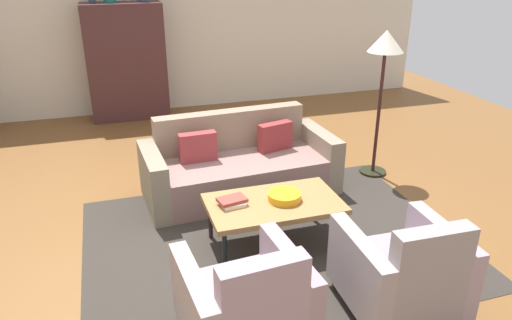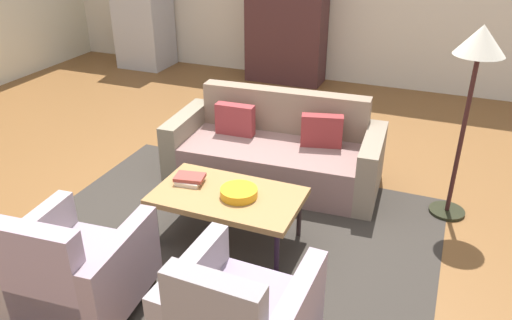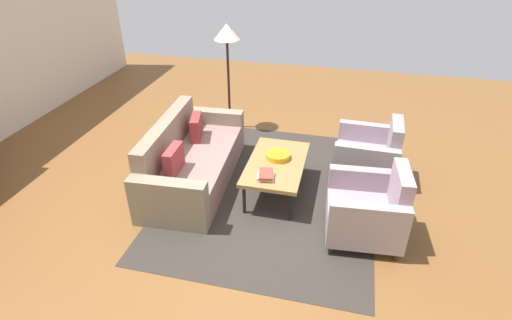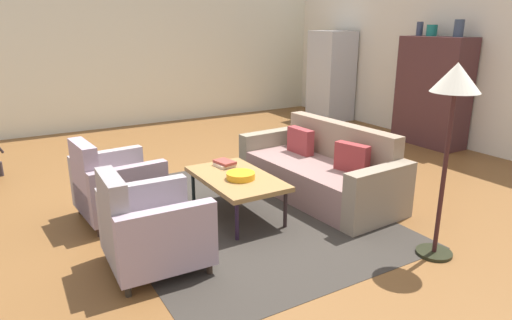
% 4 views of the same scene
% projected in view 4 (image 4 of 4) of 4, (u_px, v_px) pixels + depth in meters
% --- Properties ---
extents(ground_plane, '(11.31, 11.31, 0.00)m').
position_uv_depth(ground_plane, '(247.00, 198.00, 5.44)').
color(ground_plane, brown).
extents(wall_back, '(9.42, 0.12, 2.80)m').
position_uv_depth(wall_back, '(482.00, 63.00, 7.11)').
color(wall_back, beige).
rests_on(wall_back, ground).
extents(wall_left, '(0.12, 8.54, 2.80)m').
position_uv_depth(wall_left, '(129.00, 55.00, 8.90)').
color(wall_left, beige).
rests_on(wall_left, ground).
extents(area_rug, '(3.40, 2.60, 0.01)m').
position_uv_depth(area_rug, '(241.00, 213.00, 4.99)').
color(area_rug, '#322D28').
rests_on(area_rug, ground).
extents(couch, '(2.15, 1.02, 0.86)m').
position_uv_depth(couch, '(323.00, 172.00, 5.46)').
color(couch, '#876761').
rests_on(couch, ground).
extents(coffee_table, '(1.20, 0.70, 0.45)m').
position_uv_depth(coffee_table, '(236.00, 179.00, 4.84)').
color(coffee_table, black).
rests_on(coffee_table, ground).
extents(armchair_left, '(0.86, 0.86, 0.88)m').
position_uv_depth(armchair_left, '(113.00, 188.00, 4.78)').
color(armchair_left, '#2F2C16').
rests_on(armchair_left, ground).
extents(armchair_right, '(0.82, 0.82, 0.88)m').
position_uv_depth(armchair_right, '(148.00, 231.00, 3.80)').
color(armchair_right, '#2F2816').
rests_on(armchair_right, ground).
extents(fruit_bowl, '(0.30, 0.30, 0.07)m').
position_uv_depth(fruit_bowl, '(241.00, 176.00, 4.74)').
color(fruit_bowl, orange).
rests_on(fruit_bowl, coffee_table).
extents(book_stack, '(0.27, 0.22, 0.07)m').
position_uv_depth(book_stack, '(225.00, 163.00, 5.15)').
color(book_stack, beige).
rests_on(book_stack, coffee_table).
extents(cabinet, '(1.20, 0.51, 1.80)m').
position_uv_depth(cabinet, '(433.00, 92.00, 7.58)').
color(cabinet, '#472728').
rests_on(cabinet, ground).
extents(vase_tall, '(0.11, 0.11, 0.23)m').
position_uv_depth(vase_tall, '(420.00, 29.00, 7.60)').
color(vase_tall, '#353C52').
rests_on(vase_tall, cabinet).
extents(vase_round, '(0.17, 0.17, 0.18)m').
position_uv_depth(vase_round, '(432.00, 30.00, 7.41)').
color(vase_round, '#176E62').
rests_on(vase_round, cabinet).
extents(vase_small, '(0.15, 0.15, 0.26)m').
position_uv_depth(vase_small, '(459.00, 28.00, 6.98)').
color(vase_small, '#354157').
rests_on(vase_small, cabinet).
extents(refrigerator, '(0.80, 0.73, 1.85)m').
position_uv_depth(refrigerator, '(331.00, 76.00, 9.59)').
color(refrigerator, '#B7BABF').
rests_on(refrigerator, ground).
extents(floor_lamp, '(0.40, 0.40, 1.72)m').
position_uv_depth(floor_lamp, '(454.00, 97.00, 3.70)').
color(floor_lamp, black).
rests_on(floor_lamp, ground).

